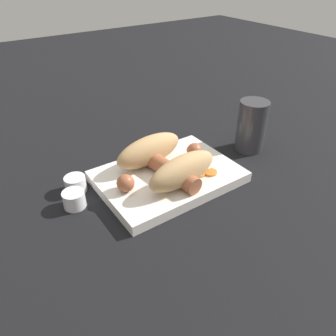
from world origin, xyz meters
TOP-DOWN VIEW (x-y plane):
  - ground_plane at (0.00, 0.00)m, footprint 3.00×3.00m
  - food_tray at (0.00, 0.00)m, footprint 0.28×0.20m
  - bread_roll at (0.01, -0.00)m, footprint 0.17×0.17m
  - sausage at (0.01, -0.00)m, footprint 0.21×0.18m
  - pickled_veggies at (-0.06, 0.03)m, footprint 0.06×0.07m
  - condiment_cup_near at (0.17, -0.08)m, footprint 0.04×0.04m
  - condiment_cup_far at (0.19, -0.03)m, footprint 0.04×0.04m
  - drink_glass at (-0.23, 0.00)m, footprint 0.07×0.07m

SIDE VIEW (x-z plane):
  - ground_plane at x=0.00m, z-range 0.00..0.00m
  - food_tray at x=0.00m, z-range 0.00..0.02m
  - condiment_cup_near at x=0.17m, z-range 0.00..0.03m
  - condiment_cup_far at x=0.19m, z-range 0.00..0.03m
  - pickled_veggies at x=-0.06m, z-range 0.02..0.03m
  - sausage at x=0.01m, z-range 0.02..0.05m
  - bread_roll at x=0.01m, z-range 0.02..0.08m
  - drink_glass at x=-0.23m, z-range 0.00..0.12m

